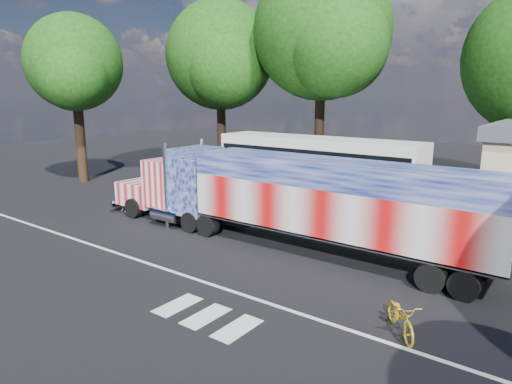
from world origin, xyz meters
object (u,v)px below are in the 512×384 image
Objects in this scene: semi_truck at (285,197)px; tree_w_a at (75,63)px; bicycle at (401,317)px; woman at (123,198)px; tree_n_mid at (324,31)px; coach_bus at (316,167)px; tree_nw_a at (221,56)px.

semi_truck is 1.63× the size of tree_w_a.
tree_w_a reaches higher than bicycle.
tree_n_mid reaches higher than woman.
bicycle is at bearing -52.39° from coach_bus.
tree_n_mid reaches higher than coach_bus.
semi_truck reaches higher than bicycle.
tree_n_mid is 17.66m from tree_w_a.
tree_n_mid is (-12.52, 17.93, 10.19)m from bicycle.
bicycle is 0.14× the size of tree_nw_a.
woman is at bearing 127.82° from bicycle.
semi_truck is 1.49× the size of coach_bus.
tree_n_mid is 8.75m from tree_nw_a.
coach_bus is at bearing 111.30° from semi_truck.
tree_n_mid reaches higher than semi_truck.
tree_n_mid is 1.13× the size of tree_nw_a.
tree_nw_a reaches higher than bicycle.
semi_truck is at bearing -8.96° from tree_w_a.
woman is 17.81m from tree_n_mid.
tree_nw_a is at bearing 160.74° from coach_bus.
coach_bus is 11.65m from woman.
coach_bus reaches higher than woman.
tree_n_mid reaches higher than tree_w_a.
coach_bus reaches higher than bicycle.
coach_bus is 18.63m from tree_w_a.
woman is at bearing -20.96° from tree_w_a.
woman is 0.82× the size of bicycle.
bicycle is at bearing -38.75° from tree_nw_a.
bicycle is (17.06, -3.84, -0.28)m from woman.
bicycle is 28.77m from tree_w_a.
semi_truck is at bearing -41.11° from tree_nw_a.
bicycle is at bearing -55.08° from tree_n_mid.
woman reaches higher than bicycle.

